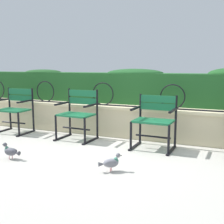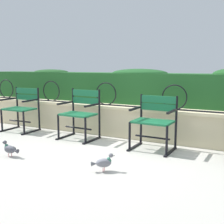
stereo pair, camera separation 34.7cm
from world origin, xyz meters
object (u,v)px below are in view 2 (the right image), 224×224
(pigeon_far_side, at_px, (103,162))
(park_chair_centre_right, at_px, (154,120))
(park_chair_centre_left, at_px, (81,112))
(pigeon_near_chairs, at_px, (10,149))
(park_chair_leftmost, at_px, (22,107))

(pigeon_far_side, bearing_deg, park_chair_centre_right, 79.19)
(park_chair_centre_left, height_order, pigeon_near_chairs, park_chair_centre_left)
(pigeon_near_chairs, bearing_deg, park_chair_centre_right, 37.96)
(park_chair_centre_right, bearing_deg, pigeon_far_side, -100.81)
(park_chair_centre_left, distance_m, pigeon_near_chairs, 1.43)
(park_chair_centre_right, xyz_separation_m, pigeon_near_chairs, (-1.68, -1.31, -0.35))
(park_chair_centre_right, height_order, pigeon_far_side, park_chair_centre_right)
(park_chair_leftmost, height_order, pigeon_far_side, park_chair_leftmost)
(park_chair_leftmost, bearing_deg, pigeon_near_chairs, -51.28)
(park_chair_centre_right, distance_m, pigeon_far_side, 1.27)
(park_chair_centre_left, bearing_deg, park_chair_centre_right, -1.56)
(pigeon_far_side, bearing_deg, park_chair_leftmost, 154.00)
(pigeon_far_side, bearing_deg, park_chair_centre_left, 132.72)
(park_chair_leftmost, height_order, pigeon_near_chairs, park_chair_leftmost)
(park_chair_leftmost, distance_m, pigeon_far_side, 2.83)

